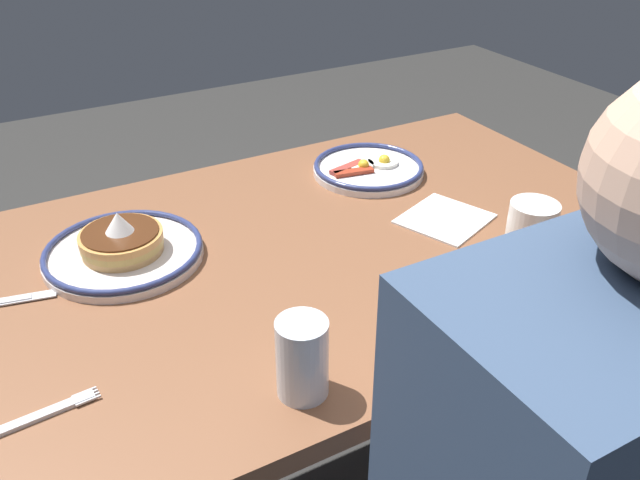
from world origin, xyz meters
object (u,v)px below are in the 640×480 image
at_px(plate_near_main, 368,168).
at_px(coffee_mug, 532,227).
at_px(drinking_glass, 302,361).
at_px(paper_napkin, 445,219).
at_px(plate_center_pancakes, 123,248).
at_px(fork_near, 16,425).

relative_size(plate_near_main, coffee_mug, 2.13).
bearing_deg(drinking_glass, plate_near_main, -129.84).
xyz_separation_m(coffee_mug, paper_napkin, (0.06, -0.15, -0.04)).
bearing_deg(drinking_glass, plate_center_pancakes, -74.72).
bearing_deg(fork_near, paper_napkin, -168.53).
xyz_separation_m(plate_center_pancakes, coffee_mug, (-0.62, 0.31, 0.02)).
bearing_deg(plate_near_main, paper_napkin, 94.04).
relative_size(plate_center_pancakes, paper_napkin, 1.78).
relative_size(paper_napkin, fork_near, 0.73).
xyz_separation_m(plate_near_main, plate_center_pancakes, (0.54, 0.08, 0.01)).
height_order(plate_center_pancakes, coffee_mug, plate_center_pancakes).
xyz_separation_m(plate_center_pancakes, drinking_glass, (-0.12, 0.43, 0.03)).
bearing_deg(coffee_mug, drinking_glass, 13.16).
relative_size(plate_near_main, paper_napkin, 1.56).
distance_m(plate_center_pancakes, drinking_glass, 0.45).
height_order(drinking_glass, fork_near, drinking_glass).
height_order(plate_near_main, coffee_mug, coffee_mug).
xyz_separation_m(plate_near_main, paper_napkin, (-0.02, 0.24, -0.01)).
relative_size(coffee_mug, paper_napkin, 0.73).
bearing_deg(plate_center_pancakes, drinking_glass, 105.28).
bearing_deg(fork_near, plate_center_pancakes, -124.41).
xyz_separation_m(coffee_mug, drinking_glass, (0.50, 0.12, 0.00)).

